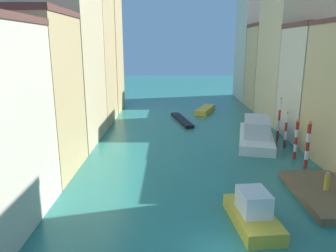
% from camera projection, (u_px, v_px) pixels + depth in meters
% --- Properties ---
extents(ground_plane, '(154.00, 154.00, 0.00)m').
position_uv_depth(ground_plane, '(192.00, 133.00, 41.02)').
color(ground_plane, '#28756B').
extents(building_left_1, '(7.93, 8.19, 13.67)m').
position_uv_depth(building_left_1, '(25.00, 95.00, 27.13)').
color(building_left_1, '#DBB77A').
rests_on(building_left_1, ground).
extents(building_left_2, '(7.93, 10.50, 21.18)m').
position_uv_depth(building_left_2, '(59.00, 47.00, 35.38)').
color(building_left_2, beige).
rests_on(building_left_2, ground).
extents(building_left_3, '(7.93, 8.75, 19.59)m').
position_uv_depth(building_left_3, '(83.00, 52.00, 44.90)').
color(building_left_3, '#DBB77A').
rests_on(building_left_3, ground).
extents(building_left_4, '(7.93, 7.51, 21.62)m').
position_uv_depth(building_left_4, '(96.00, 45.00, 52.82)').
color(building_left_4, '#DBB77A').
rests_on(building_left_4, ground).
extents(building_right_2, '(7.93, 7.95, 13.30)m').
position_uv_depth(building_right_2, '(322.00, 82.00, 37.68)').
color(building_right_2, beige).
rests_on(building_right_2, ground).
extents(building_right_3, '(7.93, 11.15, 19.77)m').
position_uv_depth(building_right_3, '(295.00, 52.00, 46.10)').
color(building_right_3, beige).
rests_on(building_right_3, ground).
extents(building_right_4, '(7.93, 7.81, 14.28)m').
position_uv_depth(building_right_4, '(272.00, 67.00, 56.06)').
color(building_right_4, '#DBB77A').
rests_on(building_right_4, ground).
extents(building_right_5, '(7.93, 10.49, 20.96)m').
position_uv_depth(building_right_5, '(259.00, 46.00, 64.32)').
color(building_right_5, beige).
rests_on(building_right_5, ground).
extents(waterfront_dock, '(4.20, 7.91, 0.56)m').
position_uv_depth(waterfront_dock, '(325.00, 194.00, 23.76)').
color(waterfront_dock, brown).
rests_on(waterfront_dock, ground).
extents(person_on_dock, '(0.36, 0.36, 1.45)m').
position_uv_depth(person_on_dock, '(327.00, 182.00, 23.64)').
color(person_on_dock, gold).
rests_on(person_on_dock, waterfront_dock).
extents(mooring_pole_0, '(0.36, 0.36, 4.41)m').
position_uv_depth(mooring_pole_0, '(308.00, 144.00, 29.03)').
color(mooring_pole_0, red).
rests_on(mooring_pole_0, ground).
extents(mooring_pole_1, '(0.33, 0.33, 4.00)m').
position_uv_depth(mooring_pole_1, '(296.00, 139.00, 31.43)').
color(mooring_pole_1, red).
rests_on(mooring_pole_1, ground).
extents(mooring_pole_2, '(0.27, 0.27, 4.08)m').
position_uv_depth(mooring_pole_2, '(286.00, 130.00, 34.60)').
color(mooring_pole_2, red).
rests_on(mooring_pole_2, ground).
extents(mooring_pole_3, '(0.27, 0.27, 5.15)m').
position_uv_depth(mooring_pole_3, '(279.00, 119.00, 37.13)').
color(mooring_pole_3, red).
rests_on(mooring_pole_3, ground).
extents(vaporetto_white, '(5.76, 10.90, 2.81)m').
position_uv_depth(vaporetto_white, '(256.00, 133.00, 36.91)').
color(vaporetto_white, white).
rests_on(vaporetto_white, ground).
extents(gondola_black, '(3.11, 8.80, 0.43)m').
position_uv_depth(gondola_black, '(182.00, 120.00, 47.21)').
color(gondola_black, black).
rests_on(gondola_black, ground).
extents(motorboat_0, '(2.89, 5.39, 2.27)m').
position_uv_depth(motorboat_0, '(253.00, 213.00, 20.13)').
color(motorboat_0, gold).
rests_on(motorboat_0, ground).
extents(motorboat_1, '(3.94, 6.86, 0.79)m').
position_uv_depth(motorboat_1, '(205.00, 110.00, 53.60)').
color(motorboat_1, gold).
rests_on(motorboat_1, ground).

